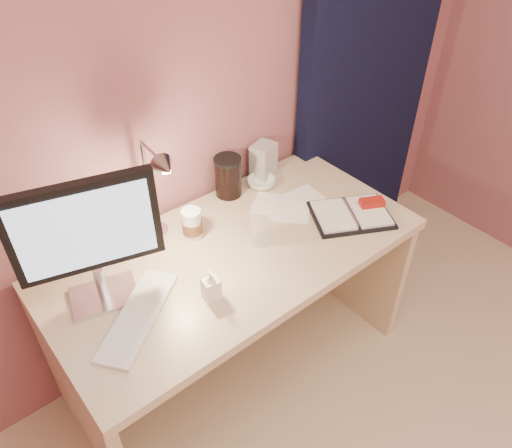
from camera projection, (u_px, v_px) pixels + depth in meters
room at (358, 57)px, 2.25m from camera, size 3.50×3.50×3.50m
desk at (225, 281)px, 2.04m from camera, size 1.40×0.70×0.73m
monitor at (87, 234)px, 1.49m from camera, size 0.43×0.21×0.47m
keyboard at (138, 316)px, 1.59m from camera, size 0.39×0.33×0.02m
planner at (353, 213)px, 2.00m from camera, size 0.38×0.35×0.05m
paper_a at (289, 210)px, 2.03m from camera, size 0.23×0.23×0.00m
paper_b at (305, 196)px, 2.11m from camera, size 0.14×0.14×0.00m
paper_c at (271, 204)px, 2.06m from camera, size 0.21×0.21×0.00m
coffee_cup at (192, 225)px, 1.87m from camera, size 0.08×0.08×0.12m
clear_cup at (263, 224)px, 1.84m from camera, size 0.09×0.09×0.16m
bowl at (261, 183)px, 2.15m from camera, size 0.16×0.16×0.04m
lotion_bottle at (211, 284)px, 1.63m from camera, size 0.06×0.06×0.12m
dark_jar at (228, 178)px, 2.07m from camera, size 0.11×0.11×0.16m
product_box at (263, 160)px, 2.18m from camera, size 0.12×0.11×0.16m
desk_lamp at (164, 188)px, 1.70m from camera, size 0.10×0.26×0.43m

